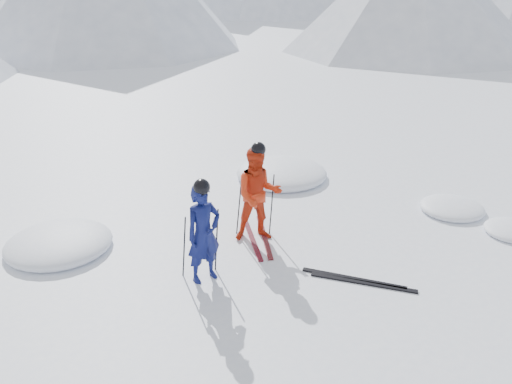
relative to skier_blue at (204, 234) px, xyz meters
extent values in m
plane|color=white|center=(2.95, 0.26, -0.82)|extent=(160.00, 160.00, 0.00)
imported|color=#0D134F|center=(0.00, 0.00, 0.00)|extent=(0.70, 0.59, 1.64)
imported|color=red|center=(1.19, 1.10, 0.06)|extent=(0.93, 0.76, 1.77)
cylinder|color=black|center=(-0.30, 0.15, -0.27)|extent=(0.11, 0.08, 1.09)
cylinder|color=black|center=(0.25, 0.25, -0.27)|extent=(0.11, 0.07, 1.09)
cylinder|color=black|center=(0.89, 1.35, -0.23)|extent=(0.12, 0.09, 1.18)
cylinder|color=black|center=(1.49, 1.25, -0.23)|extent=(0.12, 0.08, 1.18)
cube|color=black|center=(1.07, 1.10, -0.80)|extent=(0.21, 1.70, 0.03)
cube|color=black|center=(1.31, 1.10, -0.80)|extent=(0.33, 1.70, 0.03)
cube|color=black|center=(2.32, -0.66, -0.80)|extent=(1.44, 1.05, 0.03)
cube|color=black|center=(2.42, -0.81, -0.80)|extent=(1.47, 1.00, 0.03)
ellipsoid|color=white|center=(-2.37, 1.68, -0.82)|extent=(1.89, 1.89, 0.42)
ellipsoid|color=white|center=(5.37, 1.21, -0.82)|extent=(1.30, 1.30, 0.29)
ellipsoid|color=white|center=(2.53, 3.89, -0.82)|extent=(2.15, 2.15, 0.47)
ellipsoid|color=white|center=(5.91, 0.06, -0.82)|extent=(1.05, 1.05, 0.23)
camera|label=1|loc=(-1.15, -7.49, 4.00)|focal=38.00mm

